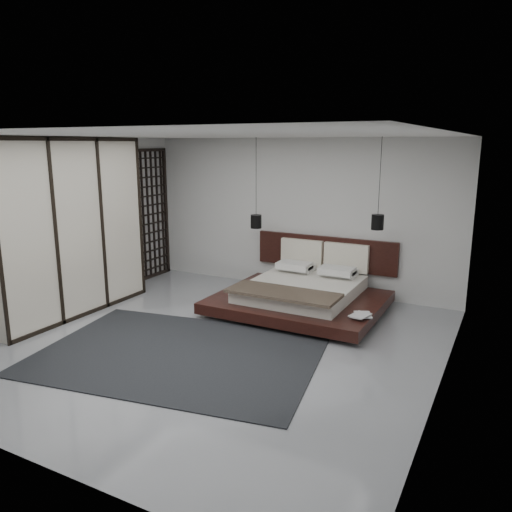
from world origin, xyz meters
The scene contains 14 objects.
floor centered at (0.00, 0.00, 0.00)m, with size 6.00×6.00×0.00m, color #92949A.
ceiling centered at (0.00, 0.00, 2.80)m, with size 6.00×6.00×0.00m, color white.
wall_back centered at (0.00, 3.00, 1.40)m, with size 6.00×6.00×0.00m, color silver.
wall_front centered at (0.00, -3.00, 1.40)m, with size 6.00×6.00×0.00m, color silver.
wall_left centered at (-3.00, 0.00, 1.40)m, with size 6.00×6.00×0.00m, color silver.
wall_right centered at (3.00, 0.00, 1.40)m, with size 6.00×6.00×0.00m, color silver.
lattice_screen centered at (-2.95, 2.45, 1.30)m, with size 0.05×0.90×2.60m, color black.
bed centered at (0.57, 1.91, 0.28)m, with size 2.64×2.33×1.05m.
book_lower centered at (1.65, 1.28, 0.26)m, with size 0.23×0.31×0.03m, color #99724C.
book_upper centered at (1.63, 1.25, 0.29)m, with size 0.23×0.31×0.02m, color #99724C.
pendant_left centered at (-0.52, 2.32, 1.34)m, with size 0.20×0.20×1.58m.
pendant_right centered at (1.65, 2.32, 1.48)m, with size 0.20×0.20×1.44m.
wardrobe centered at (-2.70, -0.01, 1.40)m, with size 0.67×2.84×2.79m.
rug centered at (-0.15, -0.56, 0.01)m, with size 3.59×2.57×0.02m, color black.
Camera 1 is at (3.58, -5.48, 2.69)m, focal length 35.00 mm.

